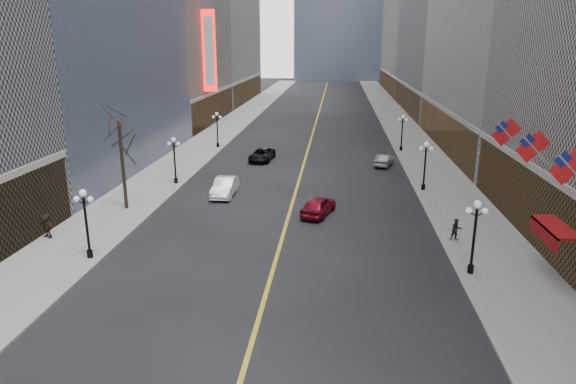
% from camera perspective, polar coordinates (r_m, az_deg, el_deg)
% --- Properties ---
extents(sidewalk_east, '(6.00, 230.00, 0.15)m').
position_cam_1_polar(sidewalk_east, '(70.89, 13.84, 5.08)').
color(sidewalk_east, gray).
rests_on(sidewalk_east, ground).
extents(sidewalk_west, '(6.00, 230.00, 0.15)m').
position_cam_1_polar(sidewalk_west, '(72.32, -8.78, 5.58)').
color(sidewalk_west, gray).
rests_on(sidewalk_west, ground).
extents(lane_line, '(0.25, 200.00, 0.02)m').
position_cam_1_polar(lane_line, '(80.07, 2.82, 6.74)').
color(lane_line, gold).
rests_on(lane_line, ground).
extents(streetlamp_east_1, '(1.26, 0.44, 4.52)m').
position_cam_1_polar(streetlamp_east_1, '(31.76, 20.05, -3.93)').
color(streetlamp_east_1, black).
rests_on(streetlamp_east_1, sidewalk_east).
extents(streetlamp_east_2, '(1.26, 0.44, 4.52)m').
position_cam_1_polar(streetlamp_east_2, '(48.70, 15.01, 3.38)').
color(streetlamp_east_2, black).
rests_on(streetlamp_east_2, sidewalk_east).
extents(streetlamp_east_3, '(1.26, 0.44, 4.52)m').
position_cam_1_polar(streetlamp_east_3, '(66.20, 12.58, 6.87)').
color(streetlamp_east_3, black).
rests_on(streetlamp_east_3, sidewalk_east).
extents(streetlamp_west_1, '(1.26, 0.44, 4.52)m').
position_cam_1_polar(streetlamp_west_1, '(34.38, -21.57, -2.56)').
color(streetlamp_west_1, black).
rests_on(streetlamp_west_1, sidewalk_west).
extents(streetlamp_west_2, '(1.26, 0.44, 4.52)m').
position_cam_1_polar(streetlamp_west_2, '(50.45, -12.51, 3.99)').
color(streetlamp_west_2, black).
rests_on(streetlamp_west_2, sidewalk_west).
extents(streetlamp_west_3, '(1.26, 0.44, 4.52)m').
position_cam_1_polar(streetlamp_west_3, '(67.50, -7.88, 7.28)').
color(streetlamp_west_3, black).
rests_on(streetlamp_west_3, sidewalk_west).
extents(flag_3, '(2.87, 0.12, 2.87)m').
position_cam_1_polar(flag_3, '(29.01, 29.04, 2.17)').
color(flag_3, '#B2B2B7').
rests_on(flag_3, ground).
extents(flag_4, '(2.87, 0.12, 2.87)m').
position_cam_1_polar(flag_4, '(33.54, 25.79, 4.27)').
color(flag_4, '#B2B2B7').
rests_on(flag_4, ground).
extents(flag_5, '(2.87, 0.12, 2.87)m').
position_cam_1_polar(flag_5, '(38.19, 23.30, 5.86)').
color(flag_5, '#B2B2B7').
rests_on(flag_5, ground).
extents(awning_c, '(1.40, 4.00, 0.93)m').
position_cam_1_polar(awning_c, '(33.07, 27.32, -3.68)').
color(awning_c, maroon).
rests_on(awning_c, ground).
extents(theatre_marquee, '(2.00, 0.55, 12.00)m').
position_cam_1_polar(theatre_marquee, '(81.26, -8.73, 15.21)').
color(theatre_marquee, red).
rests_on(theatre_marquee, ground).
extents(tree_west_far, '(3.60, 3.60, 7.92)m').
position_cam_1_polar(tree_west_far, '(43.08, -18.17, 6.02)').
color(tree_west_far, '#2D231C').
rests_on(tree_west_far, sidewalk_west).
extents(car_nb_mid, '(1.74, 4.94, 1.62)m').
position_cam_1_polar(car_nb_mid, '(46.54, -7.03, 0.58)').
color(car_nb_mid, white).
rests_on(car_nb_mid, ground).
extents(car_nb_far, '(2.84, 5.27, 1.41)m').
position_cam_1_polar(car_nb_far, '(59.97, -2.92, 4.14)').
color(car_nb_far, black).
rests_on(car_nb_far, ground).
extents(car_sb_mid, '(3.09, 4.90, 1.56)m').
position_cam_1_polar(car_sb_mid, '(41.11, 3.41, -1.51)').
color(car_sb_mid, maroon).
rests_on(car_sb_mid, ground).
extents(car_sb_far, '(2.55, 4.33, 1.35)m').
position_cam_1_polar(car_sb_far, '(58.35, 10.63, 3.51)').
color(car_sb_far, '#52575A').
rests_on(car_sb_far, ground).
extents(ped_east_walk, '(0.82, 0.54, 1.55)m').
position_cam_1_polar(ped_east_walk, '(37.30, 18.19, -3.99)').
color(ped_east_walk, black).
rests_on(ped_east_walk, sidewalk_east).
extents(ped_west_far, '(1.67, 1.19, 1.77)m').
position_cam_1_polar(ped_west_far, '(39.70, -25.25, -3.37)').
color(ped_west_far, '#2D2219').
rests_on(ped_west_far, sidewalk_west).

